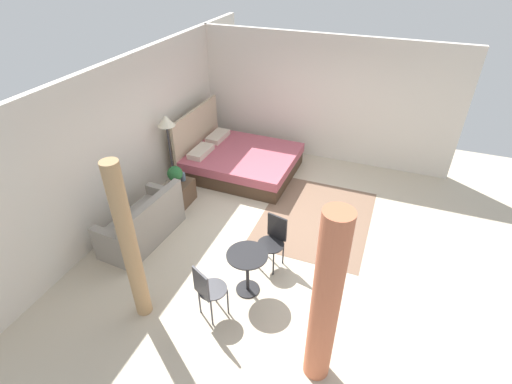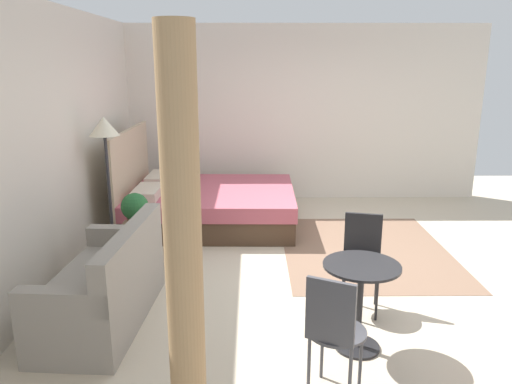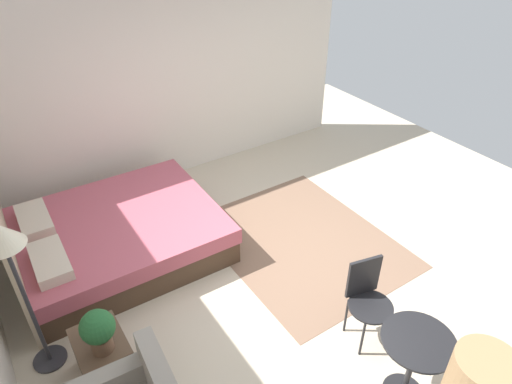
{
  "view_description": "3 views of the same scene",
  "coord_description": "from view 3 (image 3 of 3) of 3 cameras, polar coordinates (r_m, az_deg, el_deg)",
  "views": [
    {
      "loc": [
        -5.32,
        -1.54,
        4.42
      ],
      "look_at": [
        -0.23,
        0.43,
        0.74
      ],
      "focal_mm": 27.02,
      "sensor_mm": 36.0,
      "label": 1
    },
    {
      "loc": [
        -5.13,
        0.83,
        2.2
      ],
      "look_at": [
        -0.22,
        0.79,
        0.89
      ],
      "focal_mm": 34.59,
      "sensor_mm": 36.0,
      "label": 2
    },
    {
      "loc": [
        -2.89,
        2.32,
        3.65
      ],
      "look_at": [
        0.53,
        0.06,
        0.88
      ],
      "focal_mm": 31.9,
      "sensor_mm": 36.0,
      "label": 3
    }
  ],
  "objects": [
    {
      "name": "potted_plant",
      "position": [
        4.02,
        -19.19,
        -15.99
      ],
      "size": [
        0.29,
        0.29,
        0.42
      ],
      "color": "brown",
      "rests_on": "nightstand"
    },
    {
      "name": "balcony_table",
      "position": [
        4.11,
        19.17,
        -19.01
      ],
      "size": [
        0.59,
        0.59,
        0.71
      ],
      "color": "black",
      "rests_on": "ground"
    },
    {
      "name": "wall_right",
      "position": [
        6.56,
        -10.88,
        13.17
      ],
      "size": [
        0.12,
        5.67,
        2.75
      ],
      "primitive_type": "cube",
      "color": "silver",
      "rests_on": "ground"
    },
    {
      "name": "nightstand",
      "position": [
        4.44,
        -18.56,
        -19.06
      ],
      "size": [
        0.55,
        0.41,
        0.45
      ],
      "color": "brown",
      "rests_on": "ground"
    },
    {
      "name": "vase",
      "position": [
        4.29,
        -19.48,
        -15.3
      ],
      "size": [
        0.1,
        0.1,
        0.16
      ],
      "color": "slate",
      "rests_on": "nightstand"
    },
    {
      "name": "area_rug",
      "position": [
        5.67,
        5.81,
        -6.16
      ],
      "size": [
        2.4,
        1.94,
        0.01
      ],
      "primitive_type": "cube",
      "color": "#7F604C",
      "rests_on": "ground"
    },
    {
      "name": "ground_plane",
      "position": [
        5.21,
        3.85,
        -10.68
      ],
      "size": [
        8.61,
        8.67,
        0.02
      ],
      "primitive_type": "cube",
      "color": "beige"
    },
    {
      "name": "floor_lamp",
      "position": [
        3.98,
        -28.86,
        -6.42
      ],
      "size": [
        0.33,
        0.33,
        1.6
      ],
      "color": "#2D2D33",
      "rests_on": "ground"
    },
    {
      "name": "cafe_chair_near_window",
      "position": [
        4.43,
        13.73,
        -12.31
      ],
      "size": [
        0.5,
        0.5,
        0.87
      ],
      "color": "black",
      "rests_on": "ground"
    },
    {
      "name": "bed",
      "position": [
        5.54,
        -17.57,
        -5.27
      ],
      "size": [
        1.9,
        2.28,
        1.31
      ],
      "color": "#473323",
      "rests_on": "ground"
    }
  ]
}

